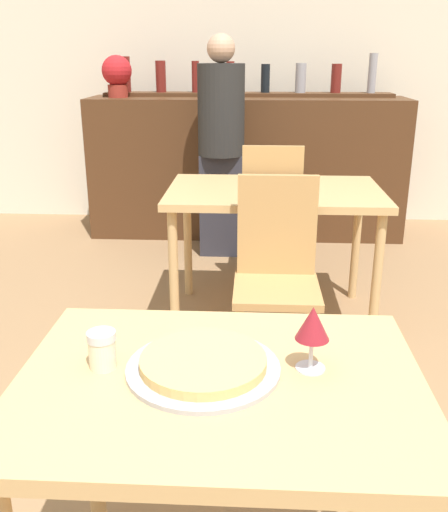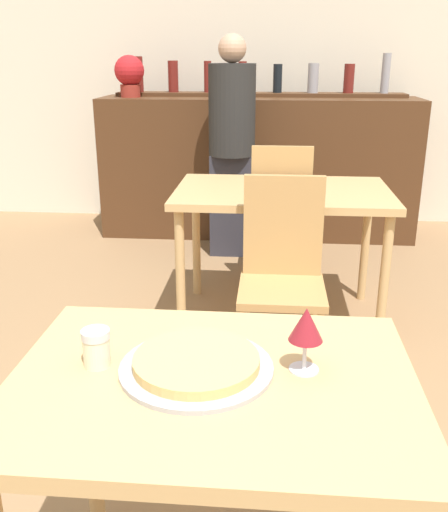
{
  "view_description": "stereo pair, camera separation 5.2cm",
  "coord_description": "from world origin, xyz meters",
  "views": [
    {
      "loc": [
        0.07,
        -1.14,
        1.48
      ],
      "look_at": [
        -0.02,
        0.55,
        0.88
      ],
      "focal_mm": 40.0,
      "sensor_mm": 36.0,
      "label": 1
    },
    {
      "loc": [
        0.12,
        -1.13,
        1.48
      ],
      "look_at": [
        -0.02,
        0.55,
        0.88
      ],
      "focal_mm": 40.0,
      "sensor_mm": 36.0,
      "label": 2
    }
  ],
  "objects": [
    {
      "name": "wall_back",
      "position": [
        0.0,
        4.17,
        1.4
      ],
      "size": [
        8.0,
        0.05,
        2.8
      ],
      "color": "silver",
      "rests_on": "ground_plane"
    },
    {
      "name": "dining_table_near",
      "position": [
        0.0,
        0.0,
        0.67
      ],
      "size": [
        0.94,
        0.7,
        0.78
      ],
      "color": "tan",
      "rests_on": "ground_plane"
    },
    {
      "name": "dining_table_far",
      "position": [
        0.18,
        1.95,
        0.69
      ],
      "size": [
        1.17,
        0.76,
        0.78
      ],
      "color": "tan",
      "rests_on": "ground_plane"
    },
    {
      "name": "bar_counter",
      "position": [
        0.0,
        3.67,
        0.57
      ],
      "size": [
        2.6,
        0.56,
        1.14
      ],
      "color": "#4C2D19",
      "rests_on": "ground_plane"
    },
    {
      "name": "bar_back_shelf",
      "position": [
        0.01,
        3.81,
        1.21
      ],
      "size": [
        2.39,
        0.24,
        0.34
      ],
      "color": "#4C2D19",
      "rests_on": "bar_counter"
    },
    {
      "name": "chair_far_side_front",
      "position": [
        0.18,
        1.41,
        0.53
      ],
      "size": [
        0.4,
        0.4,
        0.94
      ],
      "color": "tan",
      "rests_on": "ground_plane"
    },
    {
      "name": "chair_far_side_back",
      "position": [
        0.18,
        2.5,
        0.53
      ],
      "size": [
        0.4,
        0.4,
        0.94
      ],
      "rotation": [
        0.0,
        0.0,
        3.14
      ],
      "color": "tan",
      "rests_on": "ground_plane"
    },
    {
      "name": "pizza_tray",
      "position": [
        -0.04,
        0.03,
        0.79
      ],
      "size": [
        0.36,
        0.36,
        0.04
      ],
      "color": "#A3A3A8",
      "rests_on": "dining_table_near"
    },
    {
      "name": "cheese_shaker",
      "position": [
        -0.28,
        0.03,
        0.82
      ],
      "size": [
        0.07,
        0.07,
        0.09
      ],
      "color": "beige",
      "rests_on": "dining_table_near"
    },
    {
      "name": "person_standing",
      "position": [
        -0.18,
        3.09,
        0.87
      ],
      "size": [
        0.34,
        0.34,
        1.61
      ],
      "color": "#2D2D38",
      "rests_on": "ground_plane"
    },
    {
      "name": "wine_glass",
      "position": [
        0.21,
        0.05,
        0.89
      ],
      "size": [
        0.08,
        0.08,
        0.16
      ],
      "color": "silver",
      "rests_on": "dining_table_near"
    },
    {
      "name": "potted_plant",
      "position": [
        -1.05,
        3.62,
        1.33
      ],
      "size": [
        0.24,
        0.24,
        0.33
      ],
      "color": "maroon",
      "rests_on": "bar_counter"
    }
  ]
}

